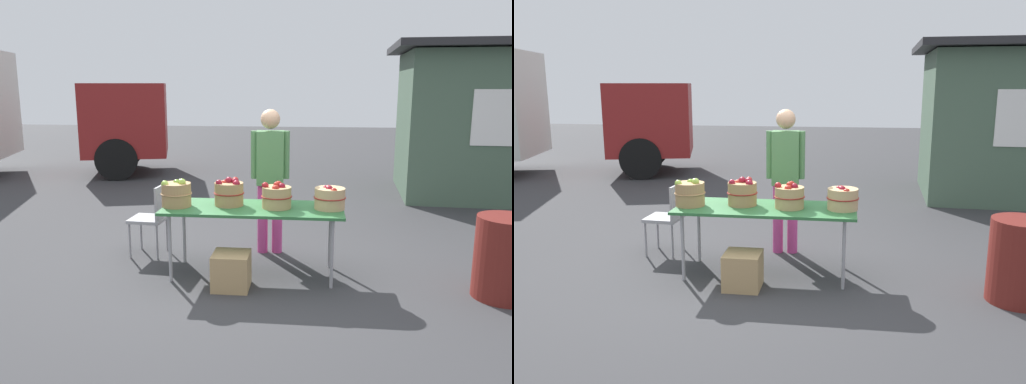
% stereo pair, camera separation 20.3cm
% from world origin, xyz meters
% --- Properties ---
extents(ground_plane, '(40.00, 40.00, 0.00)m').
position_xyz_m(ground_plane, '(0.00, 0.00, 0.00)').
color(ground_plane, '#38383A').
extents(market_table, '(1.90, 0.76, 0.75)m').
position_xyz_m(market_table, '(0.00, 0.00, 0.71)').
color(market_table, '#2D6B38').
rests_on(market_table, ground).
extents(apple_basket_green_0, '(0.33, 0.33, 0.30)m').
position_xyz_m(apple_basket_green_0, '(-0.81, -0.05, 0.88)').
color(apple_basket_green_0, '#A87F51').
rests_on(apple_basket_green_0, market_table).
extents(apple_basket_red_0, '(0.33, 0.33, 0.31)m').
position_xyz_m(apple_basket_red_0, '(-0.26, 0.05, 0.89)').
color(apple_basket_red_0, '#A87F51').
rests_on(apple_basket_red_0, market_table).
extents(apple_basket_red_1, '(0.33, 0.33, 0.28)m').
position_xyz_m(apple_basket_red_1, '(0.25, -0.01, 0.88)').
color(apple_basket_red_1, tan).
rests_on(apple_basket_red_1, market_table).
extents(apple_basket_red_2, '(0.34, 0.34, 0.25)m').
position_xyz_m(apple_basket_red_2, '(0.80, 0.01, 0.87)').
color(apple_basket_red_2, tan).
rests_on(apple_basket_red_2, market_table).
extents(vendor_adult, '(0.46, 0.25, 1.74)m').
position_xyz_m(vendor_adult, '(0.12, 0.77, 1.02)').
color(vendor_adult, '#CC3F8C').
rests_on(vendor_adult, ground).
extents(food_kiosk, '(3.67, 3.11, 2.74)m').
position_xyz_m(food_kiosk, '(3.79, 4.58, 1.38)').
color(food_kiosk, '#47604C').
rests_on(food_kiosk, ground).
extents(folding_chair, '(0.43, 0.43, 0.86)m').
position_xyz_m(folding_chair, '(-1.26, 0.52, 0.51)').
color(folding_chair, '#99999E').
rests_on(folding_chair, ground).
extents(trash_barrel, '(0.57, 0.57, 0.80)m').
position_xyz_m(trash_barrel, '(2.47, -0.35, 0.40)').
color(trash_barrel, maroon).
rests_on(trash_barrel, ground).
extents(produce_crate, '(0.37, 0.37, 0.37)m').
position_xyz_m(produce_crate, '(-0.17, -0.41, 0.18)').
color(produce_crate, tan).
rests_on(produce_crate, ground).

